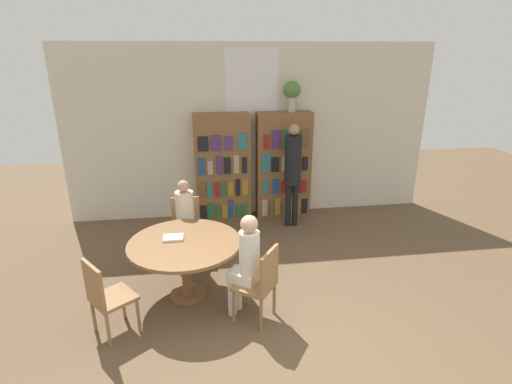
% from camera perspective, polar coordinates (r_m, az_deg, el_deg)
% --- Properties ---
extents(ground_plane, '(16.00, 16.00, 0.00)m').
position_cam_1_polar(ground_plane, '(4.20, 7.31, -24.11)').
color(ground_plane, brown).
extents(wall_back, '(6.40, 0.07, 3.00)m').
position_cam_1_polar(wall_back, '(7.07, -0.61, 8.55)').
color(wall_back, beige).
rests_on(wall_back, ground_plane).
extents(bookshelf_left, '(0.95, 0.34, 1.88)m').
position_cam_1_polar(bookshelf_left, '(6.97, -4.77, 3.47)').
color(bookshelf_left, brown).
rests_on(bookshelf_left, ground_plane).
extents(bookshelf_right, '(0.95, 0.34, 1.88)m').
position_cam_1_polar(bookshelf_right, '(7.10, 3.92, 3.83)').
color(bookshelf_right, brown).
rests_on(bookshelf_right, ground_plane).
extents(flower_vase, '(0.29, 0.29, 0.51)m').
position_cam_1_polar(flower_vase, '(6.89, 5.16, 14.05)').
color(flower_vase, '#B7AD9E').
rests_on(flower_vase, bookshelf_right).
extents(reading_table, '(1.34, 1.34, 0.75)m').
position_cam_1_polar(reading_table, '(4.87, -10.11, -8.13)').
color(reading_table, brown).
rests_on(reading_table, ground_plane).
extents(chair_near_camera, '(0.56, 0.56, 0.89)m').
position_cam_1_polar(chair_near_camera, '(4.54, -20.70, -13.57)').
color(chair_near_camera, olive).
rests_on(chair_near_camera, ground_plane).
extents(chair_left_side, '(0.41, 0.41, 0.89)m').
position_cam_1_polar(chair_left_side, '(5.84, -9.94, -4.72)').
color(chair_left_side, olive).
rests_on(chair_left_side, ground_plane).
extents(chair_far_side, '(0.56, 0.56, 0.89)m').
position_cam_1_polar(chair_far_side, '(4.48, 0.67, -12.62)').
color(chair_far_side, olive).
rests_on(chair_far_side, ground_plane).
extents(seated_reader_left, '(0.26, 0.37, 1.22)m').
position_cam_1_polar(seated_reader_left, '(5.60, -10.07, -3.74)').
color(seated_reader_left, beige).
rests_on(seated_reader_left, ground_plane).
extents(seated_reader_right, '(0.39, 0.37, 1.25)m').
position_cam_1_polar(seated_reader_right, '(4.44, -1.50, -9.82)').
color(seated_reader_right, silver).
rests_on(seated_reader_right, ground_plane).
extents(librarian_standing, '(0.27, 0.54, 1.76)m').
position_cam_1_polar(librarian_standing, '(6.61, 5.29, 3.70)').
color(librarian_standing, black).
rests_on(librarian_standing, ground_plane).
extents(open_book_on_table, '(0.24, 0.18, 0.03)m').
position_cam_1_polar(open_book_on_table, '(4.91, -11.73, -6.41)').
color(open_book_on_table, silver).
rests_on(open_book_on_table, reading_table).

